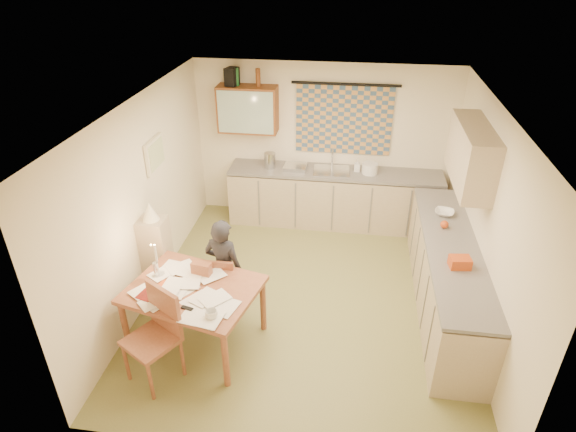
% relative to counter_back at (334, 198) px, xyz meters
% --- Properties ---
extents(floor, '(4.00, 4.50, 0.02)m').
position_rel_counter_back_xyz_m(floor, '(-0.22, -1.95, -0.46)').
color(floor, olive).
rests_on(floor, ground).
extents(ceiling, '(4.00, 4.50, 0.02)m').
position_rel_counter_back_xyz_m(ceiling, '(-0.22, -1.95, 2.06)').
color(ceiling, white).
rests_on(ceiling, floor).
extents(wall_back, '(4.00, 0.02, 2.50)m').
position_rel_counter_back_xyz_m(wall_back, '(-0.22, 0.31, 0.80)').
color(wall_back, '#F6E8C8').
rests_on(wall_back, floor).
extents(wall_front, '(4.00, 0.02, 2.50)m').
position_rel_counter_back_xyz_m(wall_front, '(-0.22, -4.21, 0.80)').
color(wall_front, '#F6E8C8').
rests_on(wall_front, floor).
extents(wall_left, '(0.02, 4.50, 2.50)m').
position_rel_counter_back_xyz_m(wall_left, '(-2.23, -1.95, 0.80)').
color(wall_left, '#F6E8C8').
rests_on(wall_left, floor).
extents(wall_right, '(0.02, 4.50, 2.50)m').
position_rel_counter_back_xyz_m(wall_right, '(1.79, -1.95, 0.80)').
color(wall_right, '#F6E8C8').
rests_on(wall_right, floor).
extents(window_blind, '(1.45, 0.03, 1.05)m').
position_rel_counter_back_xyz_m(window_blind, '(0.08, 0.27, 1.20)').
color(window_blind, '#38577A').
rests_on(window_blind, wall_back).
extents(curtain_rod, '(1.60, 0.04, 0.04)m').
position_rel_counter_back_xyz_m(curtain_rod, '(0.08, 0.25, 1.75)').
color(curtain_rod, black).
rests_on(curtain_rod, wall_back).
extents(wall_cabinet, '(0.90, 0.34, 0.70)m').
position_rel_counter_back_xyz_m(wall_cabinet, '(-1.37, 0.13, 1.35)').
color(wall_cabinet, brown).
rests_on(wall_cabinet, wall_back).
extents(wall_cabinet_glass, '(0.84, 0.02, 0.64)m').
position_rel_counter_back_xyz_m(wall_cabinet_glass, '(-1.37, -0.04, 1.35)').
color(wall_cabinet_glass, '#99B2A5').
rests_on(wall_cabinet_glass, wall_back).
extents(upper_cabinet_right, '(0.34, 1.30, 0.70)m').
position_rel_counter_back_xyz_m(upper_cabinet_right, '(1.61, -1.40, 1.40)').
color(upper_cabinet_right, tan).
rests_on(upper_cabinet_right, wall_right).
extents(framed_print, '(0.04, 0.50, 0.40)m').
position_rel_counter_back_xyz_m(framed_print, '(-2.19, -1.55, 1.25)').
color(framed_print, '#EEE6C4').
rests_on(framed_print, wall_left).
extents(print_canvas, '(0.01, 0.42, 0.32)m').
position_rel_counter_back_xyz_m(print_canvas, '(-2.17, -1.55, 1.25)').
color(print_canvas, white).
rests_on(print_canvas, wall_left).
extents(counter_back, '(3.30, 0.62, 0.92)m').
position_rel_counter_back_xyz_m(counter_back, '(0.00, 0.00, 0.00)').
color(counter_back, tan).
rests_on(counter_back, floor).
extents(counter_right, '(0.62, 2.95, 0.92)m').
position_rel_counter_back_xyz_m(counter_right, '(1.48, -1.88, -0.00)').
color(counter_right, tan).
rests_on(counter_right, floor).
extents(stove, '(0.58, 0.58, 0.90)m').
position_rel_counter_back_xyz_m(stove, '(1.48, -2.95, -0.00)').
color(stove, white).
rests_on(stove, floor).
extents(sink, '(0.57, 0.47, 0.10)m').
position_rel_counter_back_xyz_m(sink, '(-0.06, 0.00, 0.43)').
color(sink, silver).
rests_on(sink, counter_back).
extents(tap, '(0.03, 0.03, 0.28)m').
position_rel_counter_back_xyz_m(tap, '(-0.06, 0.18, 0.61)').
color(tap, silver).
rests_on(tap, counter_back).
extents(dish_rack, '(0.36, 0.31, 0.06)m').
position_rel_counter_back_xyz_m(dish_rack, '(-0.62, 0.00, 0.50)').
color(dish_rack, silver).
rests_on(dish_rack, counter_back).
extents(kettle, '(0.20, 0.20, 0.24)m').
position_rel_counter_back_xyz_m(kettle, '(-1.02, 0.00, 0.59)').
color(kettle, silver).
rests_on(kettle, counter_back).
extents(mixing_bowl, '(0.30, 0.30, 0.16)m').
position_rel_counter_back_xyz_m(mixing_bowl, '(0.52, -0.00, 0.55)').
color(mixing_bowl, white).
rests_on(mixing_bowl, counter_back).
extents(soap_bottle, '(0.10, 0.10, 0.19)m').
position_rel_counter_back_xyz_m(soap_bottle, '(0.33, 0.05, 0.56)').
color(soap_bottle, white).
rests_on(soap_bottle, counter_back).
extents(bowl, '(0.36, 0.36, 0.06)m').
position_rel_counter_back_xyz_m(bowl, '(1.48, -1.17, 0.50)').
color(bowl, white).
rests_on(bowl, counter_right).
extents(orange_bag, '(0.24, 0.19, 0.12)m').
position_rel_counter_back_xyz_m(orange_bag, '(1.48, -2.34, 0.53)').
color(orange_bag, '#BF4617').
rests_on(orange_bag, counter_right).
extents(fruit_orange, '(0.10, 0.10, 0.10)m').
position_rel_counter_back_xyz_m(fruit_orange, '(1.43, -1.52, 0.52)').
color(fruit_orange, '#BF4617').
rests_on(fruit_orange, counter_right).
extents(speaker, '(0.21, 0.24, 0.26)m').
position_rel_counter_back_xyz_m(speaker, '(-1.59, 0.13, 1.83)').
color(speaker, black).
rests_on(speaker, wall_cabinet).
extents(bottle_green, '(0.08, 0.08, 0.26)m').
position_rel_counter_back_xyz_m(bottle_green, '(-1.52, 0.13, 1.83)').
color(bottle_green, '#195926').
rests_on(bottle_green, wall_cabinet).
extents(bottle_brown, '(0.09, 0.09, 0.26)m').
position_rel_counter_back_xyz_m(bottle_brown, '(-1.20, 0.13, 1.83)').
color(bottle_brown, brown).
rests_on(bottle_brown, wall_cabinet).
extents(dining_table, '(1.55, 1.32, 0.75)m').
position_rel_counter_back_xyz_m(dining_table, '(-1.36, -2.90, -0.07)').
color(dining_table, brown).
rests_on(dining_table, floor).
extents(chair_far, '(0.38, 0.38, 0.85)m').
position_rel_counter_back_xyz_m(chair_far, '(-1.19, -2.36, -0.19)').
color(chair_far, brown).
rests_on(chair_far, floor).
extents(chair_near, '(0.64, 0.64, 1.04)m').
position_rel_counter_back_xyz_m(chair_near, '(-1.62, -3.47, -0.13)').
color(chair_near, brown).
rests_on(chair_near, floor).
extents(person, '(0.62, 0.53, 1.31)m').
position_rel_counter_back_xyz_m(person, '(-1.15, -2.38, 0.20)').
color(person, black).
rests_on(person, floor).
extents(shelf_stand, '(0.32, 0.30, 1.14)m').
position_rel_counter_back_xyz_m(shelf_stand, '(-2.06, -2.19, 0.12)').
color(shelf_stand, tan).
rests_on(shelf_stand, floor).
extents(lampshade, '(0.20, 0.20, 0.22)m').
position_rel_counter_back_xyz_m(lampshade, '(-2.06, -2.19, 0.80)').
color(lampshade, '#EEE6C4').
rests_on(lampshade, shelf_stand).
extents(letter_rack, '(0.23, 0.14, 0.16)m').
position_rel_counter_back_xyz_m(letter_rack, '(-1.33, -2.66, 0.38)').
color(letter_rack, brown).
rests_on(letter_rack, dining_table).
extents(mug, '(0.16, 0.16, 0.10)m').
position_rel_counter_back_xyz_m(mug, '(-1.02, -3.34, 0.35)').
color(mug, white).
rests_on(mug, dining_table).
extents(magazine, '(0.30, 0.33, 0.02)m').
position_rel_counter_back_xyz_m(magazine, '(-1.87, -3.06, 0.31)').
color(magazine, maroon).
rests_on(magazine, dining_table).
extents(book, '(0.30, 0.32, 0.02)m').
position_rel_counter_back_xyz_m(book, '(-1.75, -2.92, 0.31)').
color(book, '#BF4617').
rests_on(book, dining_table).
extents(orange_box, '(0.13, 0.09, 0.04)m').
position_rel_counter_back_xyz_m(orange_box, '(-1.69, -3.13, 0.32)').
color(orange_box, '#BF4617').
rests_on(orange_box, dining_table).
extents(eyeglasses, '(0.14, 0.08, 0.02)m').
position_rel_counter_back_xyz_m(eyeglasses, '(-1.31, -3.24, 0.31)').
color(eyeglasses, black).
rests_on(eyeglasses, dining_table).
extents(candle_holder, '(0.07, 0.07, 0.18)m').
position_rel_counter_back_xyz_m(candle_holder, '(-1.82, -2.75, 0.39)').
color(candle_holder, silver).
rests_on(candle_holder, dining_table).
extents(candle, '(0.03, 0.03, 0.22)m').
position_rel_counter_back_xyz_m(candle, '(-1.81, -2.72, 0.59)').
color(candle, white).
rests_on(candle, dining_table).
extents(candle_flame, '(0.02, 0.02, 0.02)m').
position_rel_counter_back_xyz_m(candle_flame, '(-1.83, -2.75, 0.71)').
color(candle_flame, '#FFCC66').
rests_on(candle_flame, dining_table).
extents(papers, '(1.24, 1.14, 0.03)m').
position_rel_counter_back_xyz_m(papers, '(-1.40, -2.98, 0.31)').
color(papers, white).
rests_on(papers, dining_table).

